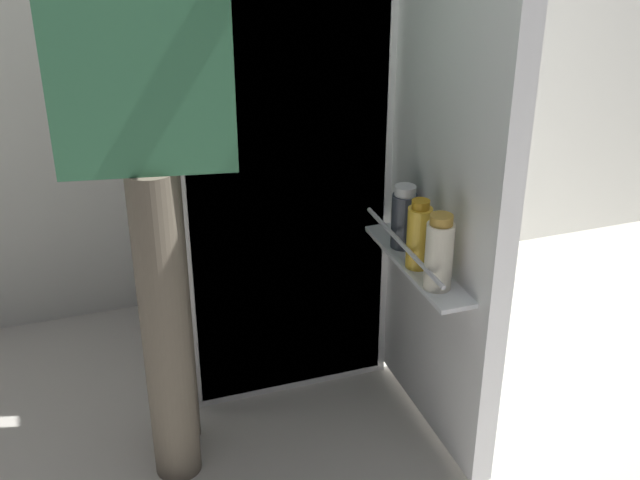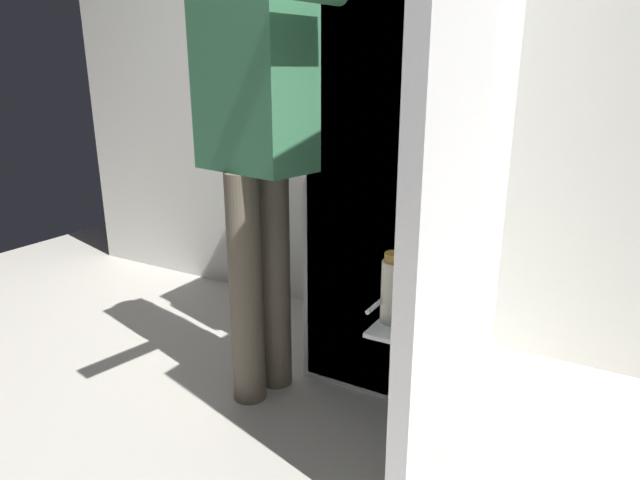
# 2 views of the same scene
# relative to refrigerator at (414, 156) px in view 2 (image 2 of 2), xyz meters

# --- Properties ---
(ground_plane) EXTENTS (5.74, 5.74, 0.00)m
(ground_plane) POSITION_rel_refrigerator_xyz_m (-0.03, -0.52, -0.87)
(ground_plane) COLOR #B7B2A8
(kitchen_wall) EXTENTS (4.40, 0.10, 2.58)m
(kitchen_wall) POSITION_rel_refrigerator_xyz_m (-0.03, 0.42, 0.42)
(kitchen_wall) COLOR silver
(kitchen_wall) RESTS_ON ground_plane
(refrigerator) EXTENTS (0.65, 1.21, 1.74)m
(refrigerator) POSITION_rel_refrigerator_xyz_m (0.00, 0.00, 0.00)
(refrigerator) COLOR white
(refrigerator) RESTS_ON ground_plane
(person) EXTENTS (0.55, 0.76, 1.70)m
(person) POSITION_rel_refrigerator_xyz_m (-0.39, -0.43, 0.15)
(person) COLOR #665B4C
(person) RESTS_ON ground_plane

